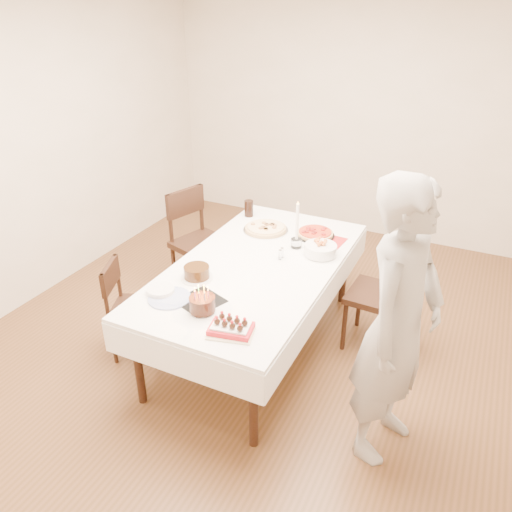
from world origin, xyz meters
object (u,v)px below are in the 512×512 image
at_px(taper_candle, 297,225).
at_px(strawberry_box, 231,328).
at_px(chair_right_savory, 377,295).
at_px(birthday_cake, 202,299).
at_px(pasta_bowl, 321,250).
at_px(cola_glass, 249,208).
at_px(layer_cake, 197,272).
at_px(chair_left_savory, 202,244).
at_px(chair_left_dessert, 137,309).
at_px(person, 398,326).
at_px(pizza_white, 266,228).
at_px(pizza_pepperoni, 315,233).
at_px(dining_table, 256,306).

height_order(taper_candle, strawberry_box, taper_candle).
height_order(chair_right_savory, birthday_cake, chair_right_savory).
bearing_deg(strawberry_box, pasta_bowl, 82.84).
xyz_separation_m(pasta_bowl, cola_glass, (-0.85, 0.45, 0.03)).
relative_size(cola_glass, layer_cake, 0.64).
bearing_deg(birthday_cake, chair_left_savory, 121.89).
xyz_separation_m(chair_left_dessert, strawberry_box, (1.04, -0.35, 0.38)).
bearing_deg(layer_cake, taper_candle, 59.31).
xyz_separation_m(layer_cake, birthday_cake, (0.26, -0.35, 0.04)).
bearing_deg(strawberry_box, taper_candle, 93.27).
relative_size(chair_left_dessert, person, 0.44).
bearing_deg(birthday_cake, cola_glass, 105.71).
relative_size(pizza_white, cola_glass, 2.58).
height_order(chair_left_savory, chair_left_dessert, chair_left_savory).
bearing_deg(cola_glass, strawberry_box, -66.86).
relative_size(pizza_pepperoni, cola_glass, 2.18).
height_order(dining_table, pizza_white, pizza_white).
bearing_deg(chair_left_dessert, chair_right_savory, -173.52).
bearing_deg(birthday_cake, strawberry_box, -23.24).
xyz_separation_m(chair_left_savory, strawberry_box, (1.06, -1.38, 0.28)).
relative_size(chair_right_savory, chair_left_dessert, 1.16).
bearing_deg(chair_left_savory, pizza_pepperoni, -155.86).
xyz_separation_m(person, birthday_cake, (-1.20, -0.17, -0.06)).
height_order(dining_table, pizza_pepperoni, pizza_pepperoni).
bearing_deg(layer_cake, pizza_white, 83.83).
distance_m(chair_right_savory, person, 1.11).
relative_size(dining_table, chair_left_dessert, 2.67).
xyz_separation_m(chair_left_savory, person, (1.99, -1.09, 0.40)).
bearing_deg(strawberry_box, pizza_pepperoni, 90.29).
height_order(chair_left_dessert, pizza_white, chair_left_dessert).
xyz_separation_m(person, pizza_pepperoni, (-0.94, 1.22, -0.13)).
bearing_deg(chair_left_dessert, layer_cake, 169.99).
xyz_separation_m(chair_left_dessert, pasta_bowl, (1.19, 0.84, 0.40)).
bearing_deg(dining_table, taper_candle, 67.67).
bearing_deg(dining_table, birthday_cake, -92.91).
bearing_deg(chair_left_savory, chair_right_savory, -167.02).
distance_m(chair_left_savory, pizza_white, 0.69).
xyz_separation_m(dining_table, pasta_bowl, (0.39, 0.36, 0.42)).
bearing_deg(person, pizza_white, 64.25).
bearing_deg(strawberry_box, chair_left_dessert, 161.15).
distance_m(dining_table, pizza_pepperoni, 0.82).
relative_size(pizza_white, pizza_pepperoni, 1.18).
bearing_deg(chair_right_savory, person, -69.53).
bearing_deg(pasta_bowl, pizza_white, 158.84).
height_order(pasta_bowl, cola_glass, cola_glass).
xyz_separation_m(dining_table, chair_right_savory, (0.86, 0.43, 0.09)).
relative_size(person, pasta_bowl, 7.14).
xyz_separation_m(pizza_white, strawberry_box, (0.43, -1.42, 0.01)).
bearing_deg(layer_cake, chair_left_savory, 119.96).
height_order(chair_right_savory, person, person).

